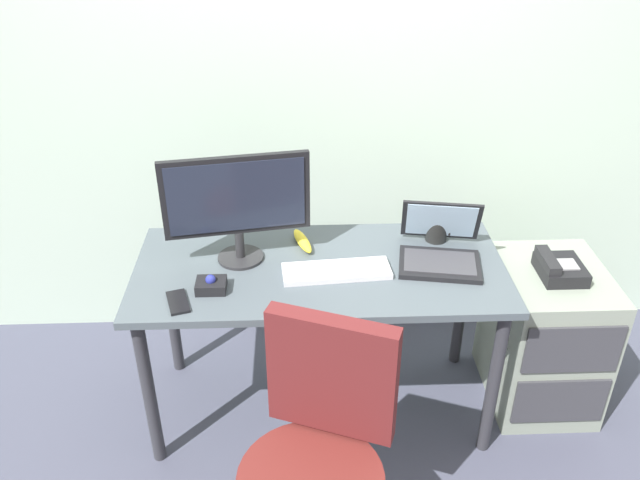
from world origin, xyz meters
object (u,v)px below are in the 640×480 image
laptop (440,248)px  desk_phone (559,268)px  keyboard (337,271)px  cell_phone (178,302)px  office_chair (317,480)px  monitor_main (237,201)px  coffee_mug (437,229)px  banana (302,241)px  trackball_mouse (211,285)px  file_cabinet (544,335)px

laptop → desk_phone: bearing=-1.3°
keyboard → cell_phone: size_ratio=2.96×
office_chair → laptop: office_chair is taller
monitor_main → cell_phone: monitor_main is taller
monitor_main → coffee_mug: 0.83m
laptop → banana: 0.55m
monitor_main → banana: size_ratio=2.91×
laptop → monitor_main: bearing=177.8°
keyboard → trackball_mouse: size_ratio=3.82×
laptop → cell_phone: 1.02m
trackball_mouse → laptop: bearing=11.6°
monitor_main → office_chair: bearing=-72.1°
desk_phone → coffee_mug: size_ratio=1.99×
file_cabinet → office_chair: bearing=-141.0°
trackball_mouse → monitor_main: bearing=66.1°
monitor_main → file_cabinet: bearing=-1.1°
file_cabinet → banana: bearing=173.4°
cell_phone → office_chair: bearing=-66.1°
desk_phone → cell_phone: (-1.47, -0.25, 0.06)m
office_chair → keyboard: 0.78m
monitor_main → desk_phone: bearing=-1.9°
cell_phone → keyboard: bearing=-0.6°
laptop → banana: (-0.54, 0.12, -0.03)m
desk_phone → trackball_mouse: bearing=-172.9°
cell_phone → banana: size_ratio=0.75×
file_cabinet → trackball_mouse: (-1.37, -0.18, 0.43)m
file_cabinet → keyboard: (-0.91, -0.09, 0.42)m
office_chair → keyboard: size_ratio=2.30×
trackball_mouse → cell_phone: size_ratio=0.77×
coffee_mug → file_cabinet: bearing=-16.7°
keyboard → trackball_mouse: (-0.46, -0.09, 0.01)m
desk_phone → trackball_mouse: (-1.36, -0.17, 0.07)m
file_cabinet → monitor_main: bearing=178.9°
file_cabinet → office_chair: 1.30m
cell_phone → banana: bearing=23.5°
office_chair → monitor_main: monitor_main is taller
cell_phone → banana: 0.59m
file_cabinet → desk_phone: (-0.01, -0.02, 0.36)m
trackball_mouse → banana: 0.46m
laptop → cell_phone: bearing=-165.4°
banana → keyboard: bearing=-59.6°
monitor_main → keyboard: (0.37, -0.12, -0.24)m
trackball_mouse → coffee_mug: bearing=20.1°
file_cabinet → trackball_mouse: trackball_mouse is taller
file_cabinet → banana: 1.12m
trackball_mouse → banana: bearing=42.0°
keyboard → file_cabinet: bearing=6.0°
monitor_main → laptop: 0.81m
keyboard → banana: size_ratio=2.21×
file_cabinet → coffee_mug: 0.68m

